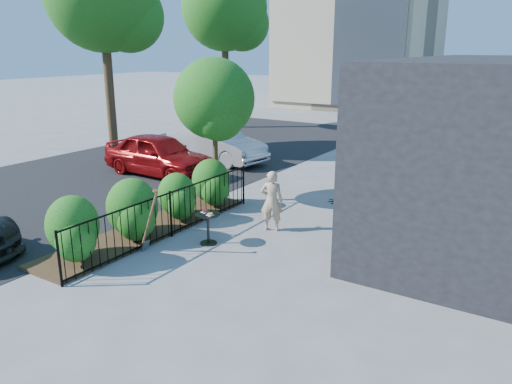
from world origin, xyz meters
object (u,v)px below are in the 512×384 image
Objects in this scene: woman at (272,201)px; car_red at (159,155)px; street_tree_far at (225,13)px; car_silver at (216,144)px; street_tree_near at (103,1)px; shovel at (149,224)px; patio_tree at (215,104)px; cafe_table at (208,223)px.

car_red is (-6.01, 2.58, -0.02)m from woman.
street_tree_far is 1.97× the size of car_silver.
street_tree_near reaches higher than car_silver.
street_tree_far is at bearing 120.20° from shovel.
patio_tree is 5.63m from car_silver.
street_tree_far is 18.04m from shovel.
shovel is at bearing 37.28° from woman.
woman is 0.35× the size of car_silver.
street_tree_far reaches higher than patio_tree.
cafe_table is (9.42, -13.85, -5.43)m from street_tree_far.
cafe_table is at bearing -31.82° from street_tree_near.
street_tree_near is at bearing 110.34° from car_silver.
street_tree_far is at bearing 124.23° from cafe_table.
street_tree_far is 17.60m from cafe_table.
cafe_table is at bearing -55.77° from street_tree_far.
car_silver is (-3.15, 4.18, -2.07)m from patio_tree.
street_tree_far reaches higher than woman.
shovel is (8.68, -6.91, -5.27)m from street_tree_near.
street_tree_far is at bearing 124.51° from patio_tree.
car_red is (-5.26, 4.08, 0.22)m from cafe_table.
car_red is (-3.54, 1.44, -2.05)m from patio_tree.
street_tree_near and street_tree_far have the same top height.
street_tree_far reaches higher than car_red.
patio_tree is 2.68× the size of shovel.
street_tree_far is 10.99× the size of cafe_table.
patio_tree is at bearing -109.71° from car_red.
street_tree_near is at bearing 141.47° from shovel.
street_tree_near is 12.21m from woman.
street_tree_near is 6.89m from car_red.
woman is 7.74m from car_silver.
woman is at bearing -24.82° from patio_tree.
woman is (2.47, -1.14, -2.03)m from patio_tree.
car_silver is (4.55, 0.98, -5.23)m from street_tree_near.
woman is at bearing -23.12° from street_tree_near.
shovel is (8.68, -14.91, -5.27)m from street_tree_far.
street_tree_near reaches higher than cafe_table.
patio_tree reaches higher than woman.
woman is (10.17, -4.34, -5.18)m from street_tree_near.
street_tree_near is 10.99× the size of cafe_table.
patio_tree is 8.92m from street_tree_near.
car_red is at bearing -66.91° from street_tree_far.
car_silver is (-4.13, 7.89, 0.05)m from shovel.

